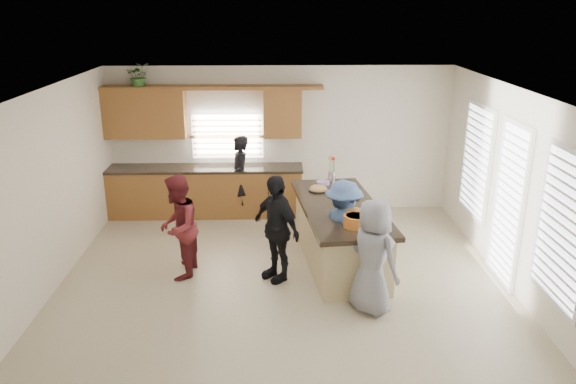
{
  "coord_description": "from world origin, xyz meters",
  "views": [
    {
      "loc": [
        -0.1,
        -7.52,
        3.9
      ],
      "look_at": [
        0.1,
        0.6,
        1.15
      ],
      "focal_mm": 35.0,
      "sensor_mm": 36.0,
      "label": 1
    }
  ],
  "objects_px": {
    "woman_left_back": "(240,177)",
    "salad_bowl": "(356,220)",
    "woman_right_front": "(373,257)",
    "woman_right_back": "(343,230)",
    "island": "(339,235)",
    "woman_left_front": "(276,228)",
    "woman_left_mid": "(178,227)"
  },
  "relations": [
    {
      "from": "salad_bowl",
      "to": "woman_right_back",
      "type": "height_order",
      "value": "woman_right_back"
    },
    {
      "from": "woman_left_back",
      "to": "woman_left_mid",
      "type": "bearing_deg",
      "value": -29.77
    },
    {
      "from": "island",
      "to": "woman_left_mid",
      "type": "xyz_separation_m",
      "value": [
        -2.42,
        -0.42,
        0.33
      ]
    },
    {
      "from": "woman_left_back",
      "to": "salad_bowl",
      "type": "bearing_deg",
      "value": 19.08
    },
    {
      "from": "salad_bowl",
      "to": "woman_right_back",
      "type": "relative_size",
      "value": 0.23
    },
    {
      "from": "island",
      "to": "salad_bowl",
      "type": "distance_m",
      "value": 1.06
    },
    {
      "from": "woman_right_back",
      "to": "woman_right_front",
      "type": "height_order",
      "value": "woman_right_front"
    },
    {
      "from": "salad_bowl",
      "to": "woman_left_back",
      "type": "xyz_separation_m",
      "value": [
        -1.78,
        2.9,
        -0.26
      ]
    },
    {
      "from": "woman_left_back",
      "to": "woman_left_front",
      "type": "bearing_deg",
      "value": 2.22
    },
    {
      "from": "woman_right_back",
      "to": "woman_right_front",
      "type": "xyz_separation_m",
      "value": [
        0.27,
        -0.96,
        0.03
      ]
    },
    {
      "from": "salad_bowl",
      "to": "woman_left_front",
      "type": "distance_m",
      "value": 1.18
    },
    {
      "from": "island",
      "to": "woman_left_front",
      "type": "relative_size",
      "value": 1.75
    },
    {
      "from": "island",
      "to": "woman_right_front",
      "type": "xyz_separation_m",
      "value": [
        0.26,
        -1.49,
        0.33
      ]
    },
    {
      "from": "woman_left_mid",
      "to": "woman_right_back",
      "type": "xyz_separation_m",
      "value": [
        2.41,
        -0.11,
        -0.03
      ]
    },
    {
      "from": "woman_right_back",
      "to": "woman_right_front",
      "type": "bearing_deg",
      "value": 170.71
    },
    {
      "from": "woman_left_front",
      "to": "woman_left_mid",
      "type": "bearing_deg",
      "value": -133.19
    },
    {
      "from": "salad_bowl",
      "to": "woman_right_front",
      "type": "relative_size",
      "value": 0.22
    },
    {
      "from": "woman_left_back",
      "to": "woman_right_front",
      "type": "relative_size",
      "value": 1.0
    },
    {
      "from": "island",
      "to": "woman_left_front",
      "type": "bearing_deg",
      "value": -158.07
    },
    {
      "from": "woman_right_back",
      "to": "salad_bowl",
      "type": "bearing_deg",
      "value": 175.21
    },
    {
      "from": "salad_bowl",
      "to": "woman_left_back",
      "type": "bearing_deg",
      "value": 121.49
    },
    {
      "from": "woman_left_back",
      "to": "woman_left_front",
      "type": "distance_m",
      "value": 2.65
    },
    {
      "from": "woman_left_mid",
      "to": "woman_left_front",
      "type": "height_order",
      "value": "woman_left_front"
    },
    {
      "from": "salad_bowl",
      "to": "woman_left_front",
      "type": "bearing_deg",
      "value": 163.12
    },
    {
      "from": "woman_left_front",
      "to": "woman_right_front",
      "type": "bearing_deg",
      "value": 14.03
    },
    {
      "from": "salad_bowl",
      "to": "woman_right_front",
      "type": "distance_m",
      "value": 0.69
    },
    {
      "from": "island",
      "to": "salad_bowl",
      "type": "xyz_separation_m",
      "value": [
        0.12,
        -0.87,
        0.59
      ]
    },
    {
      "from": "woman_left_mid",
      "to": "woman_left_front",
      "type": "distance_m",
      "value": 1.44
    },
    {
      "from": "island",
      "to": "woman_left_mid",
      "type": "relative_size",
      "value": 1.79
    },
    {
      "from": "woman_left_front",
      "to": "woman_right_front",
      "type": "xyz_separation_m",
      "value": [
        1.25,
        -0.95,
        -0.02
      ]
    },
    {
      "from": "woman_left_back",
      "to": "woman_right_back",
      "type": "bearing_deg",
      "value": 20.43
    },
    {
      "from": "island",
      "to": "woman_right_front",
      "type": "relative_size",
      "value": 1.8
    }
  ]
}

